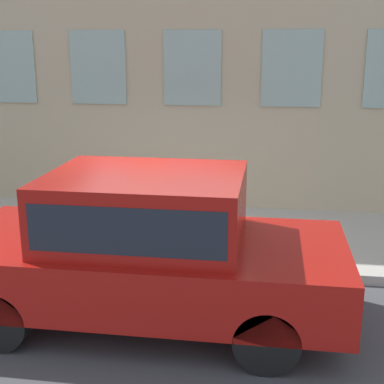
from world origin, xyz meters
name	(u,v)px	position (x,y,z in m)	size (l,w,h in m)	color
ground_plane	(161,273)	(0.00, 0.00, 0.00)	(80.00, 80.00, 0.00)	#47474C
sidewalk	(179,234)	(1.56, 0.00, 0.07)	(3.13, 60.00, 0.15)	#B2ADA3
building_facade	(194,24)	(3.28, 0.00, 3.69)	(0.33, 40.00, 7.37)	#C6B793
fire_hydrant	(204,224)	(0.67, -0.55, 0.58)	(0.33, 0.45, 0.84)	red
person	(180,196)	(0.79, -0.15, 0.98)	(0.34, 0.22, 1.39)	navy
parked_car_red_near	(147,242)	(-1.37, -0.12, 0.99)	(2.07, 4.69, 1.84)	black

